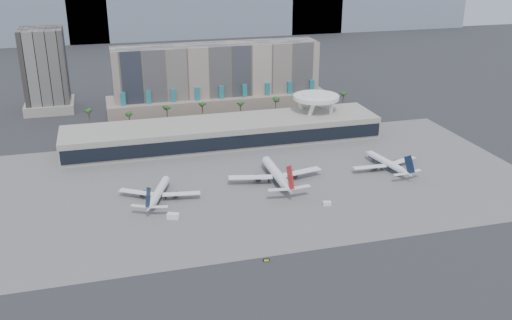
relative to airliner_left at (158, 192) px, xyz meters
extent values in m
plane|color=#232326|center=(42.13, -47.36, -3.22)|extent=(900.00, 900.00, 0.00)
cube|color=#5B5B59|center=(42.13, 7.64, -3.19)|extent=(260.00, 130.00, 0.06)
cube|color=gray|center=(102.13, 422.64, 31.78)|extent=(300.00, 60.00, 70.00)
cube|color=gray|center=(302.13, 422.64, 19.28)|extent=(220.00, 60.00, 45.00)
cube|color=tan|center=(52.13, 127.64, 17.78)|extent=(130.00, 22.00, 42.00)
cube|color=tan|center=(52.13, 125.64, 1.78)|extent=(140.00, 30.00, 10.00)
cube|color=#24727B|center=(-7.87, 115.64, 5.78)|extent=(3.00, 2.00, 18.00)
cube|color=#24727B|center=(7.13, 115.64, 5.78)|extent=(3.00, 2.00, 18.00)
cube|color=#24727B|center=(22.13, 115.64, 5.78)|extent=(3.00, 2.00, 18.00)
cube|color=#24727B|center=(37.13, 115.64, 5.78)|extent=(3.00, 2.00, 18.00)
cube|color=#24727B|center=(52.13, 115.64, 5.78)|extent=(3.00, 2.00, 18.00)
cube|color=#24727B|center=(67.13, 115.64, 5.78)|extent=(3.00, 2.00, 18.00)
cube|color=#24727B|center=(82.13, 115.64, 5.78)|extent=(3.00, 2.00, 18.00)
cube|color=#24727B|center=(97.13, 115.64, 5.78)|extent=(3.00, 2.00, 18.00)
cube|color=#24727B|center=(112.13, 115.64, 5.78)|extent=(3.00, 2.00, 18.00)
cube|color=black|center=(-52.87, 152.64, 22.78)|extent=(26.00, 26.00, 52.00)
cube|color=#9F9A8C|center=(-52.87, 152.64, -0.22)|extent=(30.00, 30.00, 6.00)
cube|color=#9F9A8C|center=(42.13, 62.64, 2.78)|extent=(170.00, 32.00, 12.00)
cube|color=black|center=(42.13, 46.44, 2.28)|extent=(168.00, 0.60, 7.00)
cube|color=black|center=(42.13, 62.64, 10.03)|extent=(170.00, 12.00, 2.50)
cylinder|color=white|center=(103.49, 75.00, 7.78)|extent=(6.98, 6.99, 21.89)
cylinder|color=white|center=(90.77, 75.00, 7.78)|extent=(6.98, 6.99, 21.89)
cylinder|color=white|center=(90.77, 62.28, 7.78)|extent=(6.98, 6.99, 21.89)
cylinder|color=white|center=(103.49, 62.28, 7.78)|extent=(6.98, 6.99, 21.89)
cylinder|color=white|center=(97.13, 68.64, 16.78)|extent=(26.00, 26.00, 2.20)
cylinder|color=white|center=(97.13, 68.64, 18.08)|extent=(16.00, 16.00, 1.20)
cylinder|color=brown|center=(-27.87, 97.64, 2.78)|extent=(0.70, 0.70, 12.00)
sphere|color=#2A5321|center=(-27.87, 97.64, 8.48)|extent=(2.80, 2.80, 2.80)
cylinder|color=brown|center=(-5.87, 97.64, 2.78)|extent=(0.70, 0.70, 12.00)
sphere|color=#2A5321|center=(-5.87, 97.64, 8.48)|extent=(2.80, 2.80, 2.80)
cylinder|color=brown|center=(16.13, 97.64, 2.78)|extent=(0.70, 0.70, 12.00)
sphere|color=#2A5321|center=(16.13, 97.64, 8.48)|extent=(2.80, 2.80, 2.80)
cylinder|color=brown|center=(37.13, 97.64, 2.78)|extent=(0.70, 0.70, 12.00)
sphere|color=#2A5321|center=(37.13, 97.64, 8.48)|extent=(2.80, 2.80, 2.80)
cylinder|color=brown|center=(60.13, 97.64, 2.78)|extent=(0.70, 0.70, 12.00)
sphere|color=#2A5321|center=(60.13, 97.64, 8.48)|extent=(2.80, 2.80, 2.80)
cylinder|color=brown|center=(82.13, 97.64, 2.78)|extent=(0.70, 0.70, 12.00)
sphere|color=#2A5321|center=(82.13, 97.64, 8.48)|extent=(2.80, 2.80, 2.80)
cylinder|color=brown|center=(104.13, 97.64, 2.78)|extent=(0.70, 0.70, 12.00)
sphere|color=#2A5321|center=(104.13, 97.64, 8.48)|extent=(2.80, 2.80, 2.80)
cylinder|color=brown|center=(127.13, 97.64, 2.78)|extent=(0.70, 0.70, 12.00)
sphere|color=#2A5321|center=(127.13, 97.64, 8.48)|extent=(2.80, 2.80, 2.80)
cylinder|color=white|center=(0.55, 1.49, -0.02)|extent=(11.70, 23.95, 3.55)
cylinder|color=#111F39|center=(0.55, 1.49, -0.15)|extent=(11.46, 23.47, 3.48)
cone|color=white|center=(5.34, 14.51, -0.02)|extent=(4.71, 4.97, 3.55)
cone|color=white|center=(-4.86, -13.21, 0.25)|extent=(6.09, 8.72, 3.55)
cube|color=white|center=(-8.92, 4.03, -0.55)|extent=(15.41, 11.52, 0.31)
cube|color=white|center=(9.40, -2.72, -0.55)|extent=(16.32, 5.80, 0.31)
cylinder|color=black|center=(-6.27, 3.52, -1.44)|extent=(3.06, 4.01, 1.95)
cylinder|color=black|center=(7.06, -1.38, -1.44)|extent=(3.06, 4.01, 1.95)
cube|color=#111F39|center=(-5.32, -14.46, 4.86)|extent=(3.20, 7.72, 9.34)
cube|color=white|center=(-8.92, -12.66, 0.69)|extent=(7.18, 5.08, 0.22)
cube|color=white|center=(-1.42, -15.42, 0.69)|extent=(7.35, 3.41, 0.22)
cylinder|color=black|center=(3.81, 10.35, -2.51)|extent=(0.44, 0.44, 1.42)
cylinder|color=black|center=(-2.42, 1.63, -2.51)|extent=(0.62, 0.62, 1.42)
cylinder|color=black|center=(2.91, -0.33, -2.51)|extent=(0.62, 0.62, 1.42)
cylinder|color=white|center=(54.12, 6.36, 0.76)|extent=(4.43, 30.09, 4.41)
cylinder|color=#111F39|center=(54.12, 6.36, 0.59)|extent=(4.34, 29.49, 4.32)
cone|color=white|center=(54.11, 23.61, 0.76)|extent=(4.41, 4.97, 4.41)
cone|color=white|center=(54.13, -13.10, 1.09)|extent=(4.42, 9.93, 4.41)
cube|color=white|center=(41.98, 5.25, 0.09)|extent=(20.34, 8.44, 0.39)
cube|color=white|center=(66.25, 5.26, 0.09)|extent=(20.34, 8.45, 0.39)
cylinder|color=black|center=(45.29, 5.80, -1.01)|extent=(2.43, 4.41, 2.43)
cylinder|color=black|center=(62.94, 5.81, -1.01)|extent=(2.43, 4.41, 2.43)
cube|color=red|center=(54.13, -14.75, 6.82)|extent=(0.56, 10.02, 11.61)
cube|color=white|center=(49.16, -14.21, 1.64)|extent=(9.08, 3.63, 0.28)
cube|color=white|center=(59.09, -14.20, 1.64)|extent=(9.08, 3.64, 0.28)
cylinder|color=black|center=(54.11, 18.10, -2.33)|extent=(0.55, 0.55, 1.76)
cylinder|color=black|center=(50.59, 5.25, -2.33)|extent=(0.77, 0.77, 1.76)
cylinder|color=black|center=(57.65, 5.26, -2.33)|extent=(0.77, 0.77, 1.76)
cylinder|color=white|center=(109.71, 6.35, 0.00)|extent=(7.80, 24.65, 3.58)
cylinder|color=#111F39|center=(109.71, 6.35, -0.13)|extent=(7.64, 24.15, 3.51)
cone|color=white|center=(107.26, 20.12, 0.00)|extent=(4.23, 4.59, 3.58)
cone|color=white|center=(112.47, -9.19, 0.27)|extent=(4.93, 8.55, 3.58)
cube|color=white|center=(100.18, 3.74, -0.53)|extent=(16.21, 4.11, 0.31)
cube|color=white|center=(119.55, 7.19, -0.53)|extent=(16.26, 9.37, 0.31)
cylinder|color=black|center=(102.74, 4.65, -1.43)|extent=(2.56, 3.87, 1.97)
cylinder|color=black|center=(116.83, 7.16, -1.43)|extent=(2.56, 3.87, 1.97)
cube|color=#111F39|center=(112.71, -10.51, 4.92)|extent=(1.86, 8.07, 9.42)
cube|color=white|center=(108.67, -10.77, 0.72)|extent=(7.22, 2.23, 0.22)
cube|color=white|center=(116.59, -9.36, 0.72)|extent=(7.41, 4.09, 0.22)
cylinder|color=black|center=(108.04, 15.71, -2.50)|extent=(0.45, 0.45, 1.43)
cylinder|color=black|center=(107.05, 4.96, -2.50)|extent=(0.63, 0.63, 1.43)
cylinder|color=black|center=(112.68, 5.97, -2.50)|extent=(0.63, 0.63, 1.43)
cube|color=white|center=(3.54, -19.62, -2.06)|extent=(5.26, 4.06, 2.31)
cube|color=white|center=(67.30, -24.45, -2.36)|extent=(3.67, 2.57, 1.72)
cube|color=black|center=(30.47, -60.12, -2.69)|extent=(2.34, 0.68, 1.05)
cube|color=#C8CF18|center=(30.47, -60.31, -2.69)|extent=(1.67, 0.32, 0.63)
cylinder|color=black|center=(29.63, -60.12, -2.90)|extent=(0.13, 0.13, 0.63)
cylinder|color=black|center=(31.31, -60.12, -2.90)|extent=(0.13, 0.13, 0.63)
camera|label=1|loc=(-17.80, -223.85, 102.12)|focal=40.00mm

